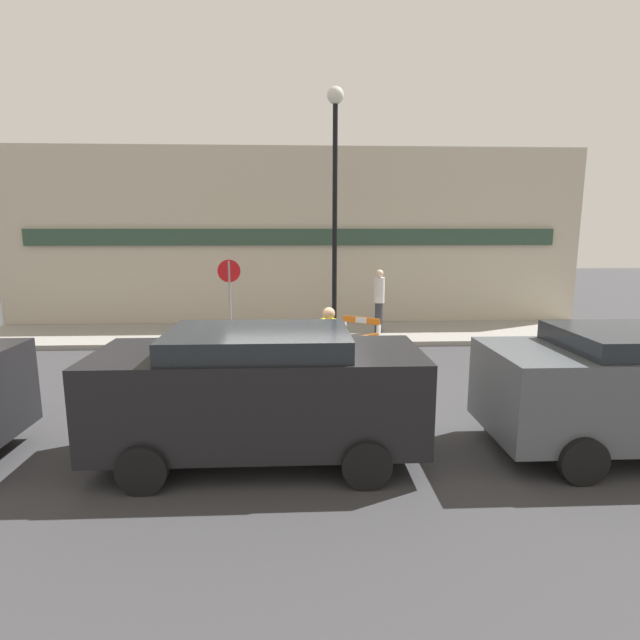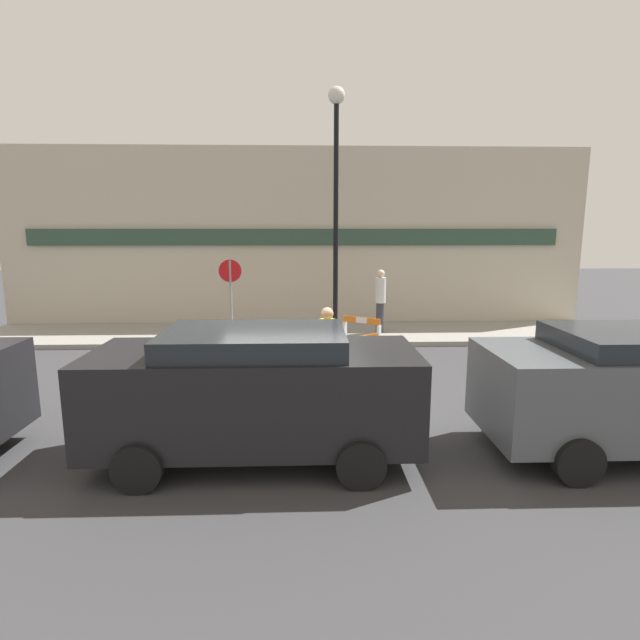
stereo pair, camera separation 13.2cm
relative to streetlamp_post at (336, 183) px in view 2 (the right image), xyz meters
The scene contains 17 objects.
ground_plane 6.91m from the streetlamp_post, 101.54° to the right, with size 60.00×60.00×0.00m, color #38383A.
sidewalk_slab 4.34m from the streetlamp_post, 151.69° to the left, with size 18.00×2.88×0.13m.
storefront_facade 2.79m from the streetlamp_post, 117.46° to the left, with size 18.00×0.22×5.50m.
streetlamp_post is the anchor object (origin of this frame).
stop_sign 3.88m from the streetlamp_post, behind, with size 0.60×0.12×2.12m.
barricade_0 4.11m from the streetlamp_post, 73.01° to the right, with size 0.90×0.66×0.95m.
barricade_1 5.16m from the streetlamp_post, 123.76° to the right, with size 0.17×0.89×0.96m.
barricade_2 5.54m from the streetlamp_post, 86.86° to the right, with size 0.79×0.62×1.02m.
traffic_cone_0 6.11m from the streetlamp_post, 103.84° to the right, with size 0.30×0.30×0.60m.
traffic_cone_1 4.84m from the streetlamp_post, 63.02° to the right, with size 0.30×0.30×0.72m.
traffic_cone_2 4.39m from the streetlamp_post, 124.86° to the right, with size 0.30×0.30×0.55m.
traffic_cone_3 4.80m from the streetlamp_post, 129.30° to the right, with size 0.30×0.30×0.47m.
traffic_cone_4 4.21m from the streetlamp_post, 97.93° to the right, with size 0.30×0.30×0.57m.
traffic_cone_5 5.73m from the streetlamp_post, 100.53° to the right, with size 0.30×0.30×0.69m.
person_worker 5.82m from the streetlamp_post, 95.51° to the right, with size 0.35×0.35×1.68m.
person_pedestrian 3.39m from the streetlamp_post, 16.79° to the left, with size 0.39×0.39×1.79m.
parked_car_1 8.02m from the streetlamp_post, 102.01° to the right, with size 4.23×1.87×1.77m.
Camera 2 is at (0.20, -8.15, 3.05)m, focal length 28.00 mm.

